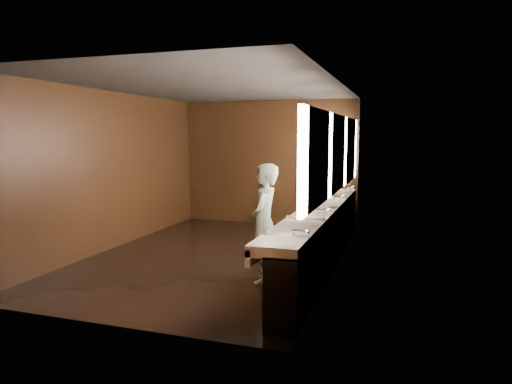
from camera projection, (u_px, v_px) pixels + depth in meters
floor at (218, 256)px, 7.71m from camera, size 6.00×6.00×0.00m
ceiling at (216, 87)px, 7.37m from camera, size 4.00×6.00×0.02m
wall_back at (269, 163)px, 10.37m from camera, size 4.00×0.02×2.80m
wall_front at (103, 196)px, 4.71m from camera, size 4.00×0.02×2.80m
wall_left at (114, 170)px, 8.16m from camera, size 0.02×6.00×2.80m
wall_right at (338, 176)px, 6.92m from camera, size 0.02×6.00×2.80m
sink_counter at (324, 234)px, 7.09m from camera, size 0.55×5.40×1.01m
mirror_band at (338, 153)px, 6.88m from camera, size 0.06×5.03×1.15m
person at (264, 224)px, 6.22m from camera, size 0.43×0.62×1.64m
trash_bin at (300, 259)px, 6.56m from camera, size 0.42×0.42×0.51m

